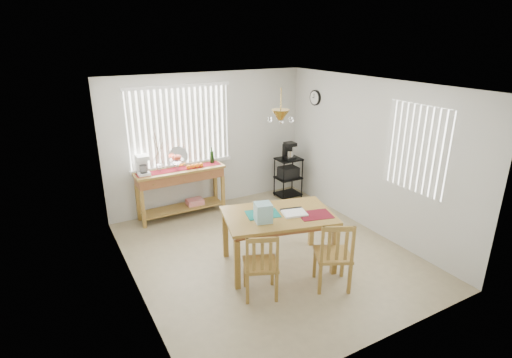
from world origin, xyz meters
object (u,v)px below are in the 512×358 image
sideboard (181,181)px  chair_left (261,265)px  chair_right (334,255)px  cart_items (289,151)px  dining_table (278,220)px  wire_cart (288,174)px

sideboard → chair_left: (0.05, -2.88, -0.23)m
chair_right → cart_items: bearing=67.2°
cart_items → chair_left: 3.52m
dining_table → chair_right: bearing=-67.9°
dining_table → chair_left: size_ratio=1.85×
wire_cart → dining_table: (-1.60, -2.15, 0.22)m
dining_table → chair_right: 0.94m
chair_left → chair_right: bearing=-17.7°
sideboard → chair_left: 2.89m
chair_left → chair_right: 0.99m
dining_table → cart_items: bearing=53.4°
wire_cart → chair_left: 3.47m
wire_cart → dining_table: bearing=-126.7°
cart_items → chair_right: cart_items is taller
wire_cart → chair_left: chair_left is taller
wire_cart → chair_right: chair_right is taller
wire_cart → cart_items: (-0.00, 0.01, 0.49)m
cart_items → chair_left: cart_items is taller
chair_left → chair_right: size_ratio=0.94×
wire_cart → cart_items: size_ratio=2.43×
sideboard → cart_items: bearing=-4.8°
cart_items → dining_table: cart_items is taller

